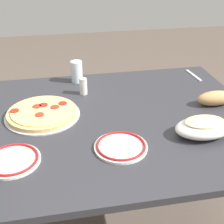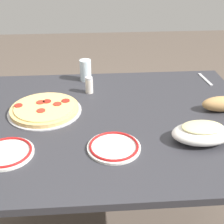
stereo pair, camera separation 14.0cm
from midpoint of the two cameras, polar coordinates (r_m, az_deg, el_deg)
ground_plane at (r=1.87m, az=2.27°, el=-19.97°), size 8.00×8.00×0.00m
dining_table at (r=1.47m, az=2.74°, el=-4.46°), size 1.34×1.05×0.70m
pepperoni_pizza at (r=1.47m, az=-9.58°, el=0.44°), size 0.34×0.34×0.03m
baked_pasta_dish at (r=1.31m, az=19.10°, el=-3.63°), size 0.24×0.15×0.08m
water_glass at (r=1.77m, az=-2.61°, el=7.59°), size 0.06×0.06×0.12m
side_plate_near at (r=1.21m, az=3.68°, el=-6.47°), size 0.21×0.21×0.02m
side_plate_far at (r=1.22m, az=-15.68°, el=-7.29°), size 0.21×0.21×0.02m
bread_loaf at (r=1.56m, az=21.90°, el=1.33°), size 0.19×0.08×0.07m
spice_shaker at (r=1.62m, az=-1.75°, el=4.89°), size 0.04×0.04×0.09m
fork_left at (r=1.89m, az=18.75°, el=5.65°), size 0.03×0.17×0.00m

